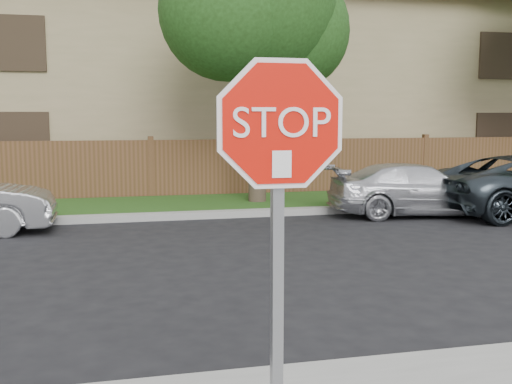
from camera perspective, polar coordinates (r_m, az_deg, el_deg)
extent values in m
plane|color=black|center=(5.25, -2.32, -17.50)|extent=(90.00, 90.00, 0.00)
cube|color=gray|center=(13.04, -9.06, -2.31)|extent=(70.00, 0.30, 0.15)
cube|color=#1E4714|center=(14.67, -9.52, -1.34)|extent=(70.00, 3.00, 0.12)
cube|color=#4D331B|center=(16.17, -9.94, 2.07)|extent=(70.00, 0.12, 1.60)
cube|color=#998A5F|center=(21.72, -10.91, 9.11)|extent=(34.00, 8.00, 6.00)
cylinder|color=#382B21|center=(14.79, 0.12, 6.22)|extent=(0.44, 0.44, 3.92)
sphere|color=#1C3911|center=(15.03, 0.12, 17.49)|extent=(3.80, 3.80, 3.80)
sphere|color=#1C3911|center=(15.45, 3.22, 15.09)|extent=(3.00, 3.00, 3.00)
sphere|color=#1C3911|center=(14.43, -2.73, 16.79)|extent=(3.20, 3.20, 3.20)
cube|color=gray|center=(3.50, 2.01, -8.39)|extent=(0.07, 0.06, 2.30)
cylinder|color=white|center=(3.31, 2.37, 6.49)|extent=(1.01, 0.02, 1.01)
cylinder|color=red|center=(3.30, 2.43, 6.49)|extent=(0.93, 0.02, 0.93)
cube|color=white|center=(3.30, 2.47, 2.66)|extent=(0.11, 0.00, 0.15)
imported|color=silver|center=(13.91, 15.12, 0.22)|extent=(4.16, 2.06, 1.16)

